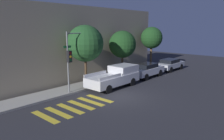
# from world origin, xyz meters

# --- Properties ---
(ground_plane) EXTENTS (60.00, 60.00, 0.00)m
(ground_plane) POSITION_xyz_m (0.00, 0.00, 0.00)
(ground_plane) COLOR #28282D
(sidewalk) EXTENTS (26.00, 2.18, 0.14)m
(sidewalk) POSITION_xyz_m (0.00, 4.29, 0.07)
(sidewalk) COLOR gray
(sidewalk) RESTS_ON ground
(building_row) EXTENTS (26.00, 6.00, 7.27)m
(building_row) POSITION_xyz_m (0.00, 8.78, 3.64)
(building_row) COLOR gray
(building_row) RESTS_ON ground
(crosswalk) EXTENTS (5.06, 2.60, 0.00)m
(crosswalk) POSITION_xyz_m (-3.49, 0.80, 0.00)
(crosswalk) COLOR gold
(crosswalk) RESTS_ON ground
(traffic_light_pole) EXTENTS (2.51, 0.56, 4.95)m
(traffic_light_pole) POSITION_xyz_m (-1.51, 3.37, 3.34)
(traffic_light_pole) COLOR slate
(traffic_light_pole) RESTS_ON ground
(pickup_truck) EXTENTS (5.23, 2.04, 1.83)m
(pickup_truck) POSITION_xyz_m (2.16, 2.10, 0.93)
(pickup_truck) COLOR #BCBCC1
(pickup_truck) RESTS_ON ground
(sedan_near_corner) EXTENTS (4.46, 1.77, 1.49)m
(sedan_near_corner) POSITION_xyz_m (7.25, 2.10, 0.80)
(sedan_near_corner) COLOR silver
(sedan_near_corner) RESTS_ON ground
(sedan_middle) EXTENTS (4.52, 1.81, 1.38)m
(sedan_middle) POSITION_xyz_m (12.52, 2.10, 0.75)
(sedan_middle) COLOR #B7BABF
(sedan_middle) RESTS_ON ground
(tree_near_corner) EXTENTS (3.21, 3.21, 5.49)m
(tree_near_corner) POSITION_xyz_m (0.43, 4.14, 3.87)
(tree_near_corner) COLOR #42301E
(tree_near_corner) RESTS_ON ground
(tree_midblock) EXTENTS (2.86, 2.86, 4.94)m
(tree_midblock) POSITION_xyz_m (5.60, 4.14, 3.50)
(tree_midblock) COLOR #4C3823
(tree_midblock) RESTS_ON ground
(tree_far_end) EXTENTS (2.67, 2.67, 5.32)m
(tree_far_end) POSITION_xyz_m (11.29, 4.14, 3.96)
(tree_far_end) COLOR brown
(tree_far_end) RESTS_ON ground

